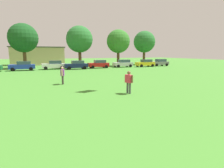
{
  "coord_description": "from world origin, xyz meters",
  "views": [
    {
      "loc": [
        -0.21,
        2.59,
        3.13
      ],
      "look_at": [
        3.11,
        10.9,
        1.59
      ],
      "focal_mm": 28.99,
      "sensor_mm": 36.0,
      "label": 1
    }
  ],
  "objects_px": {
    "adult_bystander": "(129,80)",
    "parked_car_silver_5": "(123,63)",
    "parked_car_blue_1": "(23,66)",
    "tree_right": "(118,41)",
    "parked_car_navy_3": "(77,65)",
    "parked_car_red_4": "(99,64)",
    "parked_car_white_2": "(54,65)",
    "tree_center_left": "(23,38)",
    "tree_far_right": "(144,42)",
    "bystander_midfield": "(62,74)",
    "tree_center_right": "(79,39)",
    "parked_car_gray_7": "(160,62)",
    "parked_car_yellow_6": "(145,63)"
  },
  "relations": [
    {
      "from": "parked_car_yellow_6",
      "to": "tree_center_left",
      "type": "relative_size",
      "value": 0.48
    },
    {
      "from": "parked_car_blue_1",
      "to": "tree_center_right",
      "type": "height_order",
      "value": "tree_center_right"
    },
    {
      "from": "adult_bystander",
      "to": "parked_car_gray_7",
      "type": "distance_m",
      "value": 32.16
    },
    {
      "from": "adult_bystander",
      "to": "tree_center_left",
      "type": "xyz_separation_m",
      "value": [
        -9.1,
        29.09,
        5.05
      ]
    },
    {
      "from": "bystander_midfield",
      "to": "parked_car_yellow_6",
      "type": "height_order",
      "value": "bystander_midfield"
    },
    {
      "from": "tree_far_right",
      "to": "parked_car_silver_5",
      "type": "bearing_deg",
      "value": -144.85
    },
    {
      "from": "parked_car_navy_3",
      "to": "tree_center_right",
      "type": "distance_m",
      "value": 7.2
    },
    {
      "from": "parked_car_blue_1",
      "to": "tree_far_right",
      "type": "relative_size",
      "value": 0.48
    },
    {
      "from": "bystander_midfield",
      "to": "parked_car_white_2",
      "type": "relative_size",
      "value": 0.41
    },
    {
      "from": "parked_car_blue_1",
      "to": "tree_center_left",
      "type": "height_order",
      "value": "tree_center_left"
    },
    {
      "from": "bystander_midfield",
      "to": "parked_car_navy_3",
      "type": "relative_size",
      "value": 0.41
    },
    {
      "from": "parked_car_silver_5",
      "to": "tree_center_left",
      "type": "relative_size",
      "value": 0.48
    },
    {
      "from": "parked_car_gray_7",
      "to": "bystander_midfield",
      "type": "bearing_deg",
      "value": 35.77
    },
    {
      "from": "adult_bystander",
      "to": "parked_car_white_2",
      "type": "xyz_separation_m",
      "value": [
        -3.79,
        24.5,
        -0.19
      ]
    },
    {
      "from": "parked_car_blue_1",
      "to": "tree_right",
      "type": "xyz_separation_m",
      "value": [
        20.73,
        4.49,
        4.99
      ]
    },
    {
      "from": "adult_bystander",
      "to": "parked_car_red_4",
      "type": "height_order",
      "value": "adult_bystander"
    },
    {
      "from": "parked_car_blue_1",
      "to": "parked_car_navy_3",
      "type": "relative_size",
      "value": 1.0
    },
    {
      "from": "adult_bystander",
      "to": "parked_car_red_4",
      "type": "distance_m",
      "value": 24.51
    },
    {
      "from": "parked_car_white_2",
      "to": "tree_center_left",
      "type": "distance_m",
      "value": 8.76
    },
    {
      "from": "adult_bystander",
      "to": "tree_right",
      "type": "xyz_separation_m",
      "value": [
        11.53,
        28.33,
        4.8
      ]
    },
    {
      "from": "parked_car_white_2",
      "to": "tree_center_right",
      "type": "xyz_separation_m",
      "value": [
        5.82,
        3.19,
        5.18
      ]
    },
    {
      "from": "parked_car_blue_1",
      "to": "parked_car_yellow_6",
      "type": "distance_m",
      "value": 25.47
    },
    {
      "from": "parked_car_blue_1",
      "to": "parked_car_red_4",
      "type": "height_order",
      "value": "same"
    },
    {
      "from": "parked_car_gray_7",
      "to": "parked_car_white_2",
      "type": "bearing_deg",
      "value": -0.18
    },
    {
      "from": "parked_car_silver_5",
      "to": "tree_center_right",
      "type": "bearing_deg",
      "value": -21.01
    },
    {
      "from": "parked_car_white_2",
      "to": "parked_car_red_4",
      "type": "bearing_deg",
      "value": 176.57
    },
    {
      "from": "bystander_midfield",
      "to": "parked_car_silver_5",
      "type": "distance_m",
      "value": 23.56
    },
    {
      "from": "parked_car_red_4",
      "to": "parked_car_yellow_6",
      "type": "height_order",
      "value": "same"
    },
    {
      "from": "tree_center_right",
      "to": "tree_far_right",
      "type": "distance_m",
      "value": 18.59
    },
    {
      "from": "parked_car_gray_7",
      "to": "tree_center_right",
      "type": "bearing_deg",
      "value": -9.79
    },
    {
      "from": "parked_car_white_2",
      "to": "parked_car_navy_3",
      "type": "xyz_separation_m",
      "value": [
        4.11,
        -1.52,
        0.0
      ]
    },
    {
      "from": "parked_car_silver_5",
      "to": "parked_car_white_2",
      "type": "bearing_deg",
      "value": -0.94
    },
    {
      "from": "adult_bystander",
      "to": "parked_car_silver_5",
      "type": "relative_size",
      "value": 0.41
    },
    {
      "from": "parked_car_navy_3",
      "to": "tree_center_right",
      "type": "xyz_separation_m",
      "value": [
        1.7,
        4.7,
        5.18
      ]
    },
    {
      "from": "adult_bystander",
      "to": "tree_far_right",
      "type": "bearing_deg",
      "value": -52.54
    },
    {
      "from": "parked_car_white_2",
      "to": "adult_bystander",
      "type": "bearing_deg",
      "value": 98.79
    },
    {
      "from": "parked_car_red_4",
      "to": "tree_far_right",
      "type": "relative_size",
      "value": 0.48
    },
    {
      "from": "parked_car_navy_3",
      "to": "parked_car_yellow_6",
      "type": "height_order",
      "value": "same"
    },
    {
      "from": "parked_car_red_4",
      "to": "parked_car_silver_5",
      "type": "height_order",
      "value": "same"
    },
    {
      "from": "tree_center_right",
      "to": "tree_far_right",
      "type": "xyz_separation_m",
      "value": [
        18.32,
        3.19,
        0.04
      ]
    },
    {
      "from": "parked_car_gray_7",
      "to": "tree_center_left",
      "type": "xyz_separation_m",
      "value": [
        -30.02,
        4.67,
        5.23
      ]
    },
    {
      "from": "adult_bystander",
      "to": "bystander_midfield",
      "type": "distance_m",
      "value": 7.59
    },
    {
      "from": "adult_bystander",
      "to": "parked_car_blue_1",
      "type": "xyz_separation_m",
      "value": [
        -9.2,
        23.84,
        -0.19
      ]
    },
    {
      "from": "parked_car_blue_1",
      "to": "parked_car_navy_3",
      "type": "bearing_deg",
      "value": 174.84
    },
    {
      "from": "bystander_midfield",
      "to": "tree_center_left",
      "type": "height_order",
      "value": "tree_center_left"
    },
    {
      "from": "parked_car_red_4",
      "to": "adult_bystander",
      "type": "bearing_deg",
      "value": 77.82
    },
    {
      "from": "parked_car_navy_3",
      "to": "tree_center_left",
      "type": "bearing_deg",
      "value": -32.98
    },
    {
      "from": "bystander_midfield",
      "to": "parked_car_gray_7",
      "type": "bearing_deg",
      "value": -39.67
    },
    {
      "from": "parked_car_navy_3",
      "to": "tree_center_left",
      "type": "distance_m",
      "value": 12.39
    },
    {
      "from": "tree_far_right",
      "to": "bystander_midfield",
      "type": "bearing_deg",
      "value": -135.02
    }
  ]
}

